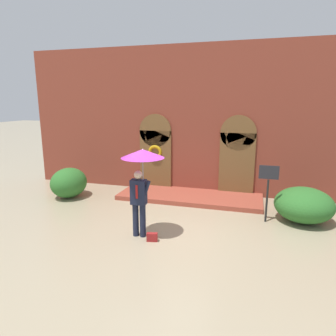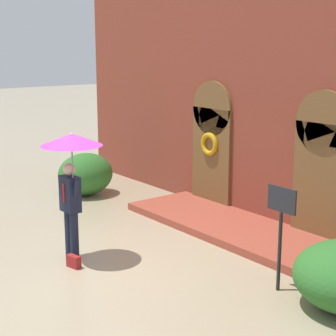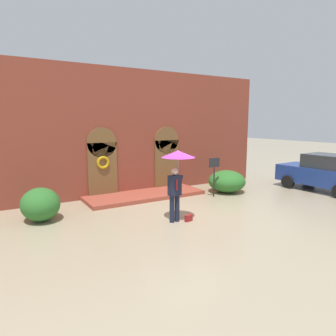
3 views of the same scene
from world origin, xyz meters
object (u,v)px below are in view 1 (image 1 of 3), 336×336
sign_post (268,184)px  shrub_left (69,183)px  shrub_right (304,205)px  handbag (152,237)px  person_with_umbrella (142,167)px

sign_post → shrub_left: 7.09m
shrub_right → shrub_left: bearing=179.4°
shrub_right → sign_post: bearing=-161.2°
sign_post → shrub_left: bearing=176.4°
handbag → sign_post: 3.73m
person_with_umbrella → handbag: person_with_umbrella is taller
handbag → shrub_left: 4.97m
handbag → shrub_right: size_ratio=0.16×
handbag → shrub_right: 4.69m
shrub_left → shrub_right: shrub_left is taller
person_with_umbrella → shrub_left: person_with_umbrella is taller
person_with_umbrella → shrub_left: size_ratio=1.61×
shrub_right → handbag: bearing=-147.2°
shrub_left → shrub_right: size_ratio=0.85×
handbag → shrub_left: size_ratio=0.19×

